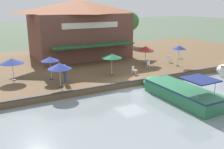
{
  "coord_description": "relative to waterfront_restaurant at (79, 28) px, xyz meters",
  "views": [
    {
      "loc": [
        19.28,
        -12.33,
        7.82
      ],
      "look_at": [
        -1.0,
        -1.59,
        1.3
      ],
      "focal_mm": 40.0,
      "sensor_mm": 36.0,
      "label": 1
    }
  ],
  "objects": [
    {
      "name": "tree_behind_restaurant",
      "position": [
        -5.2,
        11.47,
        0.13
      ],
      "size": [
        3.49,
        3.33,
        5.87
      ],
      "color": "brown",
      "rests_on": "quay_deck"
    },
    {
      "name": "cafe_chair_mid_patio",
      "position": [
        11.58,
        1.71,
        -3.48
      ],
      "size": [
        0.59,
        0.59,
        0.85
      ],
      "color": "white",
      "rests_on": "quay_deck"
    },
    {
      "name": "patio_umbrella_near_quay_edge",
      "position": [
        9.5,
        -6.62,
        -1.88
      ],
      "size": [
        1.71,
        1.71,
        2.33
      ],
      "color": "#B7B7B7",
      "rests_on": "quay_deck"
    },
    {
      "name": "cafe_chair_under_first_umbrella",
      "position": [
        7.67,
        11.55,
        -3.48
      ],
      "size": [
        0.6,
        0.6,
        0.85
      ],
      "color": "white",
      "rests_on": "quay_deck"
    },
    {
      "name": "motorboat_second_along",
      "position": [
        17.98,
        1.86,
        -3.85
      ],
      "size": [
        8.3,
        2.7,
        2.31
      ],
      "color": "#287047",
      "rests_on": "river_water"
    },
    {
      "name": "tree_downstream_bank",
      "position": [
        -4.6,
        -2.41,
        0.72
      ],
      "size": [
        4.61,
        4.39,
        7.01
      ],
      "color": "brown",
      "rests_on": "quay_deck"
    },
    {
      "name": "ground_plane",
      "position": [
        13.86,
        -0.02,
        -4.56
      ],
      "size": [
        220.0,
        220.0,
        0.0
      ],
      "primitive_type": "plane",
      "color": "#4C5B47"
    },
    {
      "name": "patio_umbrella_by_entrance",
      "position": [
        12.2,
        -6.48,
        -1.99
      ],
      "size": [
        2.09,
        2.09,
        2.27
      ],
      "color": "#B7B7B7",
      "rests_on": "quay_deck"
    },
    {
      "name": "cafe_chair_facing_river",
      "position": [
        10.34,
        4.59,
        -3.48
      ],
      "size": [
        0.54,
        0.54,
        0.85
      ],
      "color": "white",
      "rests_on": "quay_deck"
    },
    {
      "name": "person_mid_patio",
      "position": [
        10.99,
        -5.67,
        -2.86
      ],
      "size": [
        0.49,
        0.49,
        1.74
      ],
      "color": "#2D5193",
      "rests_on": "quay_deck"
    },
    {
      "name": "patio_umbrella_mid_patio_right",
      "position": [
        8.26,
        5.5,
        -1.99
      ],
      "size": [
        1.91,
        1.91,
        2.25
      ],
      "color": "#B7B7B7",
      "rests_on": "quay_deck"
    },
    {
      "name": "patio_umbrella_mid_patio_left",
      "position": [
        11.07,
        8.28,
        -1.69
      ],
      "size": [
        1.71,
        1.71,
        2.52
      ],
      "color": "#B7B7B7",
      "rests_on": "quay_deck"
    },
    {
      "name": "waterfront_restaurant",
      "position": [
        0.0,
        0.0,
        0.0
      ],
      "size": [
        10.55,
        13.07,
        7.79
      ],
      "color": "brown",
      "rests_on": "quay_deck"
    },
    {
      "name": "cafe_chair_beside_entrance",
      "position": [
        8.93,
        8.71,
        -3.48
      ],
      "size": [
        0.49,
        0.49,
        0.85
      ],
      "color": "white",
      "rests_on": "quay_deck"
    },
    {
      "name": "quay_deck",
      "position": [
        2.86,
        -0.02,
        -4.26
      ],
      "size": [
        22.0,
        56.0,
        0.6
      ],
      "primitive_type": "cube",
      "color": "brown",
      "rests_on": "ground"
    },
    {
      "name": "patio_umbrella_far_corner",
      "position": [
        10.91,
        -0.62,
        -1.88
      ],
      "size": [
        2.1,
        2.1,
        2.34
      ],
      "color": "#B7B7B7",
      "rests_on": "quay_deck"
    },
    {
      "name": "patio_umbrella_back_row",
      "position": [
        8.02,
        -9.93,
        -2.02
      ],
      "size": [
        2.29,
        2.29,
        2.23
      ],
      "color": "#B7B7B7",
      "rests_on": "quay_deck"
    },
    {
      "name": "quay_edge_fender",
      "position": [
        13.76,
        -0.02,
        -3.91
      ],
      "size": [
        0.2,
        50.4,
        0.1
      ],
      "primitive_type": "cube",
      "color": "#2D2D33",
      "rests_on": "quay_deck"
    }
  ]
}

